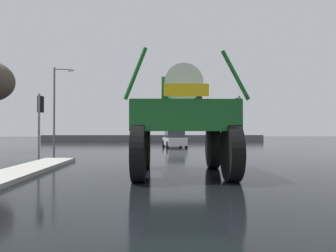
{
  "coord_description": "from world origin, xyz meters",
  "views": [
    {
      "loc": [
        -0.44,
        -5.32,
        1.5
      ],
      "look_at": [
        0.36,
        9.2,
        1.74
      ],
      "focal_mm": 32.6,
      "sensor_mm": 36.0,
      "label": 1
    }
  ],
  "objects_px": {
    "oversize_sprayer": "(182,120)",
    "streetlight_far_left": "(56,102)",
    "sedan_ahead": "(174,139)",
    "traffic_signal_near_left": "(40,112)",
    "traffic_signal_near_right": "(238,113)"
  },
  "relations": [
    {
      "from": "traffic_signal_near_left",
      "to": "traffic_signal_near_right",
      "type": "height_order",
      "value": "traffic_signal_near_left"
    },
    {
      "from": "sedan_ahead",
      "to": "streetlight_far_left",
      "type": "distance_m",
      "value": 11.66
    },
    {
      "from": "traffic_signal_near_right",
      "to": "streetlight_far_left",
      "type": "relative_size",
      "value": 0.45
    },
    {
      "from": "oversize_sprayer",
      "to": "traffic_signal_near_right",
      "type": "relative_size",
      "value": 1.55
    },
    {
      "from": "sedan_ahead",
      "to": "traffic_signal_near_left",
      "type": "bearing_deg",
      "value": 142.41
    },
    {
      "from": "oversize_sprayer",
      "to": "sedan_ahead",
      "type": "height_order",
      "value": "oversize_sprayer"
    },
    {
      "from": "oversize_sprayer",
      "to": "streetlight_far_left",
      "type": "bearing_deg",
      "value": 30.52
    },
    {
      "from": "traffic_signal_near_left",
      "to": "traffic_signal_near_right",
      "type": "relative_size",
      "value": 1.01
    },
    {
      "from": "traffic_signal_near_left",
      "to": "traffic_signal_near_right",
      "type": "xyz_separation_m",
      "value": [
        10.36,
        0.0,
        -0.03
      ]
    },
    {
      "from": "traffic_signal_near_left",
      "to": "streetlight_far_left",
      "type": "xyz_separation_m",
      "value": [
        -3.23,
        13.05,
        1.69
      ]
    },
    {
      "from": "sedan_ahead",
      "to": "traffic_signal_near_left",
      "type": "height_order",
      "value": "traffic_signal_near_left"
    },
    {
      "from": "oversize_sprayer",
      "to": "streetlight_far_left",
      "type": "distance_m",
      "value": 21.06
    },
    {
      "from": "streetlight_far_left",
      "to": "traffic_signal_near_left",
      "type": "bearing_deg",
      "value": -76.08
    },
    {
      "from": "oversize_sprayer",
      "to": "streetlight_far_left",
      "type": "height_order",
      "value": "streetlight_far_left"
    },
    {
      "from": "sedan_ahead",
      "to": "oversize_sprayer",
      "type": "bearing_deg",
      "value": 171.25
    }
  ]
}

